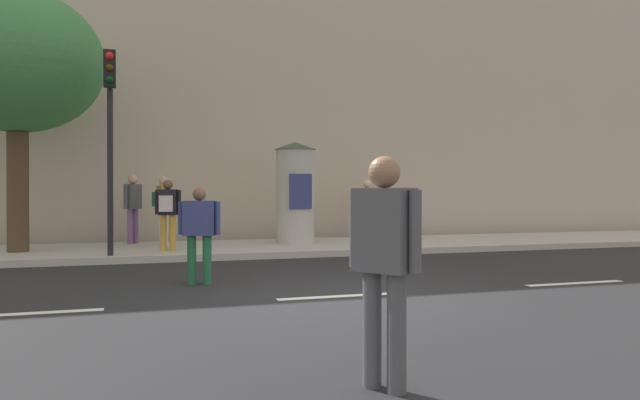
{
  "coord_description": "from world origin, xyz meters",
  "views": [
    {
      "loc": [
        -2.81,
        -7.83,
        1.42
      ],
      "look_at": [
        0.35,
        2.0,
        1.33
      ],
      "focal_mm": 33.57,
      "sensor_mm": 36.0,
      "label": 1
    }
  ],
  "objects_px": {
    "pedestrian_tallest": "(199,227)",
    "pedestrian_with_bag": "(163,204)",
    "pedestrian_in_red_top": "(384,253)",
    "pedestrian_with_backpack": "(168,209)",
    "traffic_light": "(110,118)",
    "poster_column": "(295,192)",
    "pedestrian_in_dark_shirt": "(133,203)",
    "pedestrian_in_light_jacket": "(367,203)",
    "street_tree": "(17,63)"
  },
  "relations": [
    {
      "from": "pedestrian_in_red_top",
      "to": "pedestrian_in_dark_shirt",
      "type": "relative_size",
      "value": 0.95
    },
    {
      "from": "pedestrian_with_bag",
      "to": "pedestrian_in_dark_shirt",
      "type": "bearing_deg",
      "value": 140.02
    },
    {
      "from": "traffic_light",
      "to": "pedestrian_with_backpack",
      "type": "height_order",
      "value": "traffic_light"
    },
    {
      "from": "poster_column",
      "to": "pedestrian_tallest",
      "type": "xyz_separation_m",
      "value": [
        -3.13,
        -5.61,
        -0.6
      ]
    },
    {
      "from": "poster_column",
      "to": "traffic_light",
      "type": "bearing_deg",
      "value": -155.35
    },
    {
      "from": "pedestrian_in_red_top",
      "to": "pedestrian_in_light_jacket",
      "type": "xyz_separation_m",
      "value": [
        4.96,
        12.36,
        0.17
      ]
    },
    {
      "from": "pedestrian_in_dark_shirt",
      "to": "poster_column",
      "type": "bearing_deg",
      "value": -13.89
    },
    {
      "from": "pedestrian_in_light_jacket",
      "to": "pedestrian_in_dark_shirt",
      "type": "relative_size",
      "value": 0.96
    },
    {
      "from": "pedestrian_with_backpack",
      "to": "pedestrian_in_light_jacket",
      "type": "bearing_deg",
      "value": 23.18
    },
    {
      "from": "street_tree",
      "to": "pedestrian_tallest",
      "type": "height_order",
      "value": "street_tree"
    },
    {
      "from": "pedestrian_in_red_top",
      "to": "pedestrian_with_bag",
      "type": "xyz_separation_m",
      "value": [
        -0.93,
        11.59,
        0.2
      ]
    },
    {
      "from": "pedestrian_in_light_jacket",
      "to": "pedestrian_in_dark_shirt",
      "type": "xyz_separation_m",
      "value": [
        -6.6,
        -0.17,
        0.04
      ]
    },
    {
      "from": "poster_column",
      "to": "pedestrian_tallest",
      "type": "relative_size",
      "value": 1.73
    },
    {
      "from": "street_tree",
      "to": "pedestrian_in_dark_shirt",
      "type": "distance_m",
      "value": 4.24
    },
    {
      "from": "pedestrian_tallest",
      "to": "pedestrian_in_red_top",
      "type": "relative_size",
      "value": 0.9
    },
    {
      "from": "traffic_light",
      "to": "pedestrian_in_red_top",
      "type": "distance_m",
      "value": 9.55
    },
    {
      "from": "pedestrian_in_red_top",
      "to": "pedestrian_in_dark_shirt",
      "type": "xyz_separation_m",
      "value": [
        -1.64,
        12.19,
        0.21
      ]
    },
    {
      "from": "pedestrian_tallest",
      "to": "pedestrian_in_red_top",
      "type": "distance_m",
      "value": 5.62
    },
    {
      "from": "poster_column",
      "to": "pedestrian_in_light_jacket",
      "type": "distance_m",
      "value": 2.8
    },
    {
      "from": "pedestrian_tallest",
      "to": "pedestrian_with_bag",
      "type": "xyz_separation_m",
      "value": [
        -0.23,
        6.01,
        0.29
      ]
    },
    {
      "from": "pedestrian_with_bag",
      "to": "poster_column",
      "type": "bearing_deg",
      "value": -6.92
    },
    {
      "from": "traffic_light",
      "to": "pedestrian_in_light_jacket",
      "type": "bearing_deg",
      "value": 24.77
    },
    {
      "from": "poster_column",
      "to": "pedestrian_tallest",
      "type": "height_order",
      "value": "poster_column"
    },
    {
      "from": "traffic_light",
      "to": "pedestrian_with_backpack",
      "type": "xyz_separation_m",
      "value": [
        1.2,
        0.75,
        -1.9
      ]
    },
    {
      "from": "traffic_light",
      "to": "poster_column",
      "type": "bearing_deg",
      "value": 24.65
    },
    {
      "from": "pedestrian_in_dark_shirt",
      "to": "pedestrian_with_backpack",
      "type": "height_order",
      "value": "pedestrian_in_dark_shirt"
    },
    {
      "from": "pedestrian_with_bag",
      "to": "pedestrian_in_light_jacket",
      "type": "height_order",
      "value": "pedestrian_with_bag"
    },
    {
      "from": "pedestrian_tallest",
      "to": "pedestrian_in_light_jacket",
      "type": "bearing_deg",
      "value": 50.21
    },
    {
      "from": "pedestrian_tallest",
      "to": "pedestrian_in_light_jacket",
      "type": "relative_size",
      "value": 0.9
    },
    {
      "from": "pedestrian_tallest",
      "to": "pedestrian_with_bag",
      "type": "bearing_deg",
      "value": 92.21
    },
    {
      "from": "pedestrian_in_red_top",
      "to": "pedestrian_with_backpack",
      "type": "bearing_deg",
      "value": 95.3
    },
    {
      "from": "poster_column",
      "to": "pedestrian_in_light_jacket",
      "type": "bearing_deg",
      "value": 25.0
    },
    {
      "from": "street_tree",
      "to": "pedestrian_in_dark_shirt",
      "type": "height_order",
      "value": "street_tree"
    },
    {
      "from": "traffic_light",
      "to": "pedestrian_with_bag",
      "type": "xyz_separation_m",
      "value": [
        1.19,
        2.49,
        -1.8
      ]
    },
    {
      "from": "street_tree",
      "to": "pedestrian_in_dark_shirt",
      "type": "bearing_deg",
      "value": 30.55
    },
    {
      "from": "traffic_light",
      "to": "pedestrian_in_light_jacket",
      "type": "relative_size",
      "value": 2.47
    },
    {
      "from": "pedestrian_tallest",
      "to": "pedestrian_in_dark_shirt",
      "type": "bearing_deg",
      "value": 98.16
    },
    {
      "from": "poster_column",
      "to": "pedestrian_in_red_top",
      "type": "distance_m",
      "value": 11.46
    },
    {
      "from": "street_tree",
      "to": "pedestrian_in_light_jacket",
      "type": "height_order",
      "value": "street_tree"
    },
    {
      "from": "poster_column",
      "to": "pedestrian_in_dark_shirt",
      "type": "distance_m",
      "value": 4.21
    },
    {
      "from": "poster_column",
      "to": "pedestrian_in_dark_shirt",
      "type": "bearing_deg",
      "value": 166.11
    },
    {
      "from": "pedestrian_in_red_top",
      "to": "pedestrian_with_backpack",
      "type": "height_order",
      "value": "pedestrian_with_backpack"
    },
    {
      "from": "pedestrian_with_backpack",
      "to": "pedestrian_in_dark_shirt",
      "type": "bearing_deg",
      "value": 107.3
    },
    {
      "from": "street_tree",
      "to": "pedestrian_in_light_jacket",
      "type": "xyz_separation_m",
      "value": [
        9.05,
        1.62,
        -3.19
      ]
    },
    {
      "from": "pedestrian_in_light_jacket",
      "to": "poster_column",
      "type": "bearing_deg",
      "value": -155.0
    },
    {
      "from": "pedestrian_in_light_jacket",
      "to": "pedestrian_in_dark_shirt",
      "type": "bearing_deg",
      "value": -178.53
    },
    {
      "from": "poster_column",
      "to": "street_tree",
      "type": "bearing_deg",
      "value": -176.14
    },
    {
      "from": "poster_column",
      "to": "pedestrian_in_red_top",
      "type": "relative_size",
      "value": 1.57
    },
    {
      "from": "traffic_light",
      "to": "pedestrian_in_dark_shirt",
      "type": "height_order",
      "value": "traffic_light"
    },
    {
      "from": "poster_column",
      "to": "street_tree",
      "type": "height_order",
      "value": "street_tree"
    }
  ]
}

